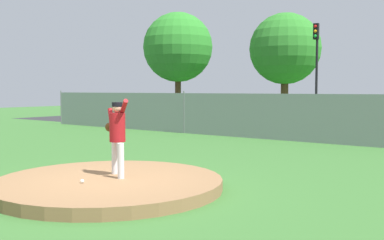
% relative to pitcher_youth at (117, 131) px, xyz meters
% --- Properties ---
extents(ground_plane, '(80.00, 80.00, 0.00)m').
position_rel_pitcher_youth_xyz_m(ground_plane, '(0.04, 5.73, -1.14)').
color(ground_plane, '#386B2D').
extents(asphalt_strip, '(44.00, 7.00, 0.01)m').
position_rel_pitcher_youth_xyz_m(asphalt_strip, '(0.04, 14.23, -1.14)').
color(asphalt_strip, '#2B2B2D').
rests_on(asphalt_strip, ground_plane).
extents(pitchers_mound, '(4.48, 4.48, 0.22)m').
position_rel_pitcher_youth_xyz_m(pitchers_mound, '(0.04, -0.27, -1.03)').
color(pitchers_mound, olive).
rests_on(pitchers_mound, ground_plane).
extents(pitcher_youth, '(0.80, 0.40, 1.57)m').
position_rel_pitcher_youth_xyz_m(pitcher_youth, '(0.00, 0.00, 0.00)').
color(pitcher_youth, silver).
rests_on(pitcher_youth, pitchers_mound).
extents(baseball, '(0.07, 0.07, 0.07)m').
position_rel_pitcher_youth_xyz_m(baseball, '(-0.02, -0.88, -0.88)').
color(baseball, white).
rests_on(baseball, pitchers_mound).
extents(chainlink_fence, '(30.18, 0.07, 1.92)m').
position_rel_pitcher_youth_xyz_m(chainlink_fence, '(0.04, 9.73, -0.23)').
color(chainlink_fence, gray).
rests_on(chainlink_fence, ground_plane).
extents(parked_car_slate, '(1.99, 4.63, 1.71)m').
position_rel_pitcher_youth_xyz_m(parked_car_slate, '(-3.97, 13.81, -0.33)').
color(parked_car_slate, slate).
rests_on(parked_car_slate, ground_plane).
extents(parked_car_teal, '(1.97, 4.24, 1.65)m').
position_rel_pitcher_youth_xyz_m(parked_car_teal, '(-8.00, 14.48, -0.35)').
color(parked_car_teal, '#146066').
rests_on(parked_car_teal, ground_plane).
extents(parked_car_white, '(2.15, 4.58, 1.61)m').
position_rel_pitcher_youth_xyz_m(parked_car_white, '(-11.32, 13.78, -0.37)').
color(parked_car_white, silver).
rests_on(parked_car_white, ground_plane).
extents(traffic_light_near, '(0.28, 0.46, 5.74)m').
position_rel_pitcher_youth_xyz_m(traffic_light_near, '(-3.36, 18.67, 2.72)').
color(traffic_light_near, black).
rests_on(traffic_light_near, ground_plane).
extents(tree_broad_left, '(5.35, 5.35, 7.92)m').
position_rel_pitcher_youth_xyz_m(tree_broad_left, '(-15.35, 20.83, 4.09)').
color(tree_broad_left, '#4C331E').
rests_on(tree_broad_left, ground_plane).
extents(tree_leaning_west, '(5.11, 5.11, 7.47)m').
position_rel_pitcher_youth_xyz_m(tree_leaning_west, '(-7.70, 23.62, 3.75)').
color(tree_leaning_west, '#4C331E').
rests_on(tree_leaning_west, ground_plane).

